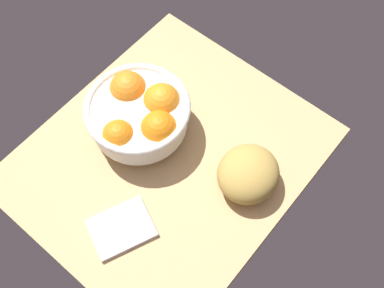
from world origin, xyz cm
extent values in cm
cube|color=tan|center=(0.00, 0.00, -1.50)|extent=(64.15, 55.45, 3.00)
cylinder|color=white|center=(-1.26, -9.49, 1.36)|extent=(10.96, 10.96, 2.71)
cylinder|color=white|center=(-1.26, -9.49, 5.92)|extent=(21.57, 21.57, 6.42)
torus|color=white|center=(-1.26, -9.49, 9.13)|extent=(23.17, 23.17, 1.60)
sphere|color=orange|center=(-3.93, -14.74, 7.75)|extent=(8.59, 8.59, 8.59)
sphere|color=orange|center=(-0.75, -2.85, 7.69)|extent=(8.25, 8.25, 8.25)
sphere|color=orange|center=(5.89, -8.31, 7.53)|extent=(7.33, 7.33, 7.33)
sphere|color=orange|center=(-6.28, -6.90, 7.74)|extent=(8.56, 8.56, 8.56)
ellipsoid|color=#B18F44|center=(-6.03, 17.20, 4.25)|extent=(15.27, 14.43, 8.51)
cube|color=#B6B5C0|center=(18.93, 3.71, 0.53)|extent=(15.30, 13.80, 1.05)
camera|label=1|loc=(33.58, 34.81, 95.68)|focal=44.82mm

